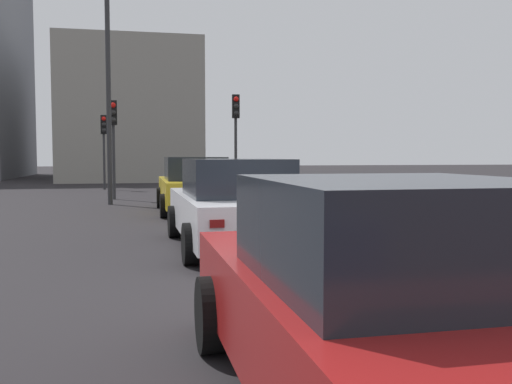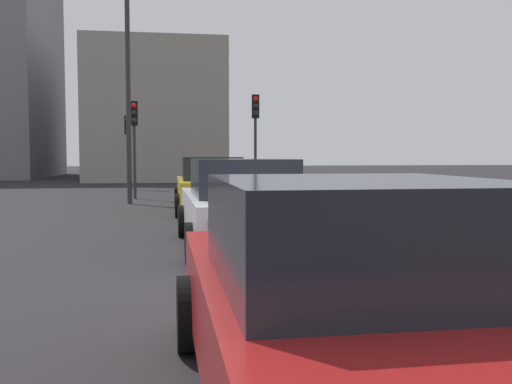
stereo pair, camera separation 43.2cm
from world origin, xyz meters
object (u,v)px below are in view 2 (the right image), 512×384
(traffic_light_near_left, at_px, (134,129))
(traffic_light_far_left, at_px, (128,136))
(street_lamp_kerbside, at_px, (128,77))
(traffic_light_near_right, at_px, (256,124))
(car_white_second, at_px, (240,205))
(car_yellow_lead, at_px, (210,185))
(car_red_third, at_px, (349,303))

(traffic_light_near_left, bearing_deg, traffic_light_far_left, -176.63)
(traffic_light_far_left, xyz_separation_m, street_lamp_kerbside, (-8.46, -0.64, 1.68))
(traffic_light_near_right, relative_size, street_lamp_kerbside, 0.55)
(traffic_light_far_left, relative_size, street_lamp_kerbside, 0.49)
(car_white_second, distance_m, traffic_light_near_left, 12.10)
(car_yellow_lead, bearing_deg, car_red_third, 179.93)
(car_yellow_lead, relative_size, car_red_third, 1.12)
(car_red_third, bearing_deg, traffic_light_near_left, 6.87)
(car_yellow_lead, distance_m, traffic_light_near_right, 6.06)
(car_yellow_lead, relative_size, traffic_light_near_left, 1.32)
(car_white_second, distance_m, traffic_light_near_right, 12.13)
(car_white_second, height_order, car_red_third, car_white_second)
(traffic_light_near_left, height_order, traffic_light_far_left, traffic_light_near_left)
(car_yellow_lead, relative_size, street_lamp_kerbside, 0.67)
(car_red_third, height_order, traffic_light_far_left, traffic_light_far_left)
(traffic_light_near_left, bearing_deg, car_white_second, 9.29)
(car_yellow_lead, distance_m, car_red_third, 13.07)
(car_white_second, relative_size, traffic_light_far_left, 1.34)
(car_white_second, relative_size, street_lamp_kerbside, 0.66)
(car_red_third, xyz_separation_m, traffic_light_far_left, (24.56, 3.07, 1.83))
(car_yellow_lead, bearing_deg, street_lamp_kerbside, 39.84)
(traffic_light_near_right, xyz_separation_m, traffic_light_far_left, (6.22, 5.29, -0.30))
(traffic_light_near_right, bearing_deg, car_red_third, -3.46)
(car_red_third, relative_size, traffic_light_far_left, 1.21)
(car_white_second, relative_size, car_red_third, 1.11)
(car_white_second, height_order, traffic_light_far_left, traffic_light_far_left)
(car_yellow_lead, relative_size, car_white_second, 1.01)
(car_white_second, bearing_deg, street_lamp_kerbside, 13.96)
(car_yellow_lead, relative_size, traffic_light_near_right, 1.21)
(car_yellow_lead, height_order, traffic_light_near_left, traffic_light_near_left)
(traffic_light_near_right, bearing_deg, street_lamp_kerbside, -60.89)
(car_yellow_lead, bearing_deg, traffic_light_far_left, 15.61)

